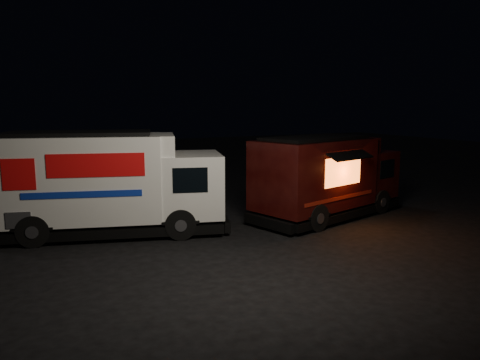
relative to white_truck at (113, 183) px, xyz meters
name	(u,v)px	position (x,y,z in m)	size (l,w,h in m)	color
ground	(232,240)	(3.00, -2.39, -1.62)	(80.00, 80.00, 0.00)	black
white_truck	(113,183)	(0.00, 0.00, 0.00)	(7.16, 2.44, 3.25)	white
red_truck	(329,176)	(7.45, -1.26, -0.14)	(6.36, 2.34, 2.96)	#360D09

